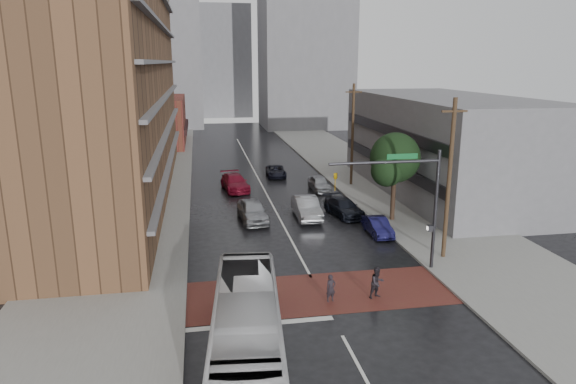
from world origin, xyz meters
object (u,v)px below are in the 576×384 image
car_parked_near (378,226)px  car_parked_far (320,183)px  pedestrian_a (331,288)px  car_parked_mid (344,207)px  car_travel_c (235,182)px  car_travel_a (252,211)px  pedestrian_b (377,283)px  car_travel_b (307,208)px  transit_bus (247,331)px  suv_travel (276,171)px

car_parked_near → car_parked_far: bearing=95.5°
pedestrian_a → car_parked_mid: bearing=57.9°
car_travel_c → car_parked_near: bearing=-66.5°
pedestrian_a → car_parked_mid: size_ratio=0.31×
car_travel_a → car_parked_far: bearing=45.3°
car_travel_c → car_parked_far: 8.14m
pedestrian_b → car_travel_c: 25.18m
pedestrian_a → car_travel_c: car_travel_c is taller
car_travel_a → car_travel_c: 10.21m
pedestrian_b → car_travel_c: bearing=83.9°
pedestrian_b → car_parked_near: size_ratio=0.45×
car_travel_c → car_parked_near: car_travel_c is taller
pedestrian_b → car_parked_near: 10.25m
car_travel_c → car_parked_near: (9.09, -14.90, -0.14)m
car_travel_a → car_travel_b: car_travel_a is taller
transit_bus → car_parked_far: size_ratio=2.70×
pedestrian_a → suv_travel: pedestrian_a is taller
car_travel_c → car_parked_far: bearing=-18.9°
transit_bus → car_parked_mid: 21.89m
car_travel_b → car_travel_c: (-4.92, 10.04, -0.07)m
car_parked_near → car_parked_far: car_parked_far is taller
transit_bus → car_travel_c: transit_bus is taller
transit_bus → car_parked_near: (10.74, 14.65, -0.94)m
pedestrian_a → suv_travel: bearing=73.1°
pedestrian_a → transit_bus: bearing=-147.5°
car_travel_c → car_parked_far: car_travel_c is taller
car_parked_near → car_travel_c: bearing=122.1°
car_travel_b → car_parked_far: 9.02m
suv_travel → car_parked_far: bearing=-61.6°
pedestrian_a → car_parked_mid: pedestrian_a is taller
suv_travel → car_parked_far: (3.20, -6.83, 0.11)m
suv_travel → car_parked_mid: car_parked_mid is taller
pedestrian_a → pedestrian_b: pedestrian_b is taller
pedestrian_b → car_parked_near: pedestrian_b is taller
pedestrian_b → car_parked_mid: pedestrian_b is taller
car_parked_near → car_parked_mid: (-1.10, 4.98, 0.06)m
pedestrian_a → suv_travel: 29.89m
suv_travel → car_parked_far: car_parked_far is taller
transit_bus → pedestrian_b: (7.27, 5.00, -0.72)m
pedestrian_b → car_travel_b: (-0.70, 14.51, -0.01)m
pedestrian_b → car_parked_far: 23.11m
transit_bus → suv_travel: (6.43, 34.83, -0.96)m
pedestrian_a → car_travel_b: 14.64m
pedestrian_a → car_travel_a: car_travel_a is taller
car_parked_far → car_travel_a: bearing=-131.7°
car_travel_a → car_parked_near: size_ratio=1.31×
car_travel_b → car_travel_c: size_ratio=0.96×
car_parked_mid → pedestrian_a: bearing=-118.8°
pedestrian_a → car_travel_a: bearing=86.2°
car_travel_a → car_travel_c: (-0.62, 10.19, -0.08)m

